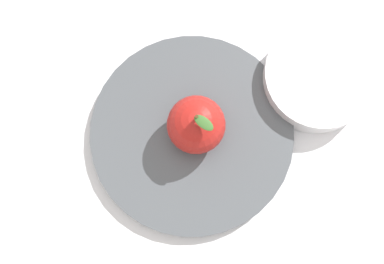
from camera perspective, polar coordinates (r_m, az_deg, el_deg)
ground_plane at (r=0.59m, az=-1.30°, el=-4.56°), size 2.40×2.40×0.00m
dinner_plate at (r=0.59m, az=0.00°, el=-0.19°), size 0.25×0.25×0.02m
apple at (r=0.55m, az=0.51°, el=0.86°), size 0.07×0.07×0.08m
side_bowl at (r=0.61m, az=14.91°, el=6.41°), size 0.14×0.14×0.04m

